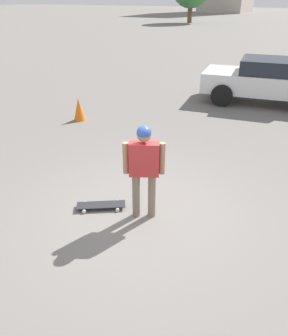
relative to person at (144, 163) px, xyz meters
name	(u,v)px	position (x,y,z in m)	size (l,w,h in m)	color
ground_plane	(144,215)	(0.00, 0.00, -0.99)	(220.00, 220.00, 0.00)	slate
person	(144,163)	(0.00, 0.00, 0.00)	(0.38, 0.61, 1.62)	#7A6B56
skateboard	(101,205)	(-0.15, 0.77, -0.93)	(0.63, 0.84, 0.08)	#232328
car_parked_near	(265,80)	(7.77, -0.63, -0.21)	(2.41, 4.20, 1.47)	silver
traffic_cone	(79,109)	(3.41, 3.89, -0.66)	(0.34, 0.34, 0.66)	orange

